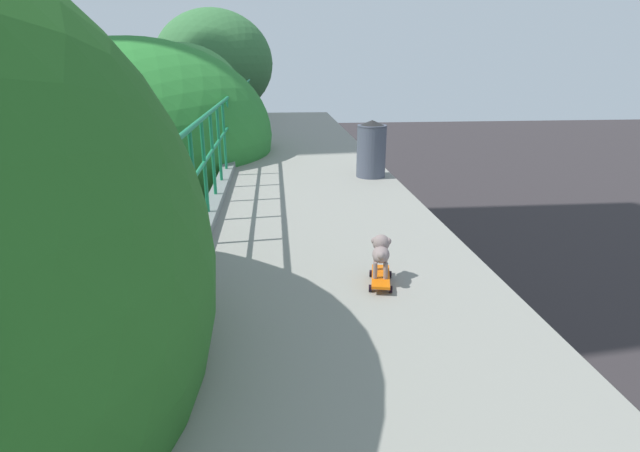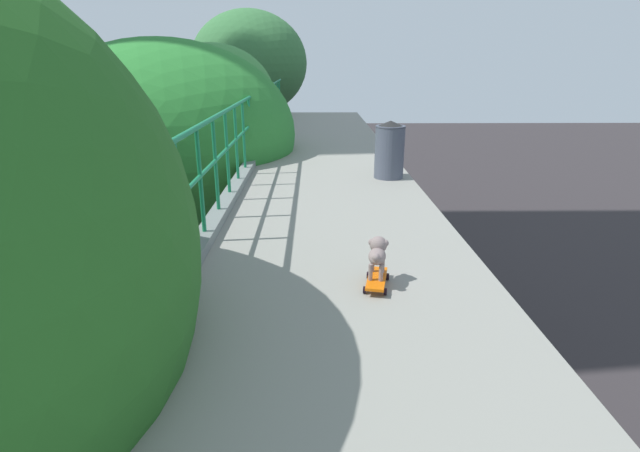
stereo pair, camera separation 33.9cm
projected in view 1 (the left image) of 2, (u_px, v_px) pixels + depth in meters
overpass_deck at (351, 346)px, 3.74m from camera, size 2.84×30.22×0.55m
green_railing at (164, 291)px, 3.44m from camera, size 0.20×28.71×1.23m
car_red_taxi_fifth at (103, 312)px, 14.21m from camera, size 1.82×4.18×1.51m
car_blue_sixth at (46, 264)px, 17.37m from camera, size 1.91×3.95×1.52m
car_white_seventh at (159, 231)px, 20.87m from camera, size 1.90×4.56×1.53m
city_bus at (137, 160)px, 29.88m from camera, size 2.76×10.02×3.33m
roadside_tree_mid at (139, 138)px, 10.05m from camera, size 5.54×5.54×8.19m
roadside_tree_far at (183, 101)px, 16.35m from camera, size 4.20×4.20×8.30m
roadside_tree_farthest at (214, 64)px, 24.52m from camera, size 5.93×5.93×10.21m
toy_skateboard at (381, 277)px, 4.14m from camera, size 0.26×0.48×0.08m
small_dog at (381, 250)px, 4.13m from camera, size 0.20×0.36×0.32m
litter_bin at (371, 148)px, 7.86m from camera, size 0.49×0.49×0.93m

